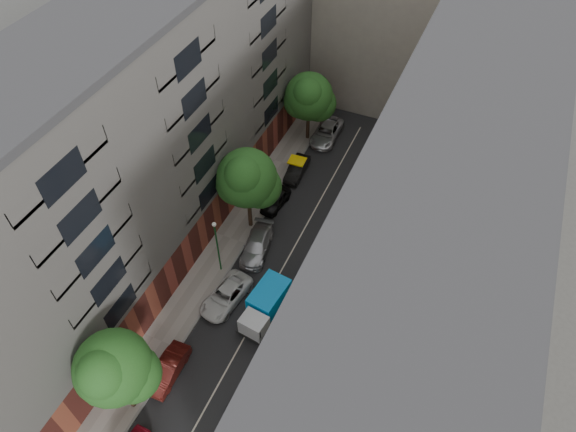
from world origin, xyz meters
The scene contains 23 objects.
ground centered at (0.00, 0.00, 0.00)m, with size 120.00×120.00×0.00m, color #4C4C49.
road_surface centered at (0.00, 0.00, 0.01)m, with size 8.00×44.00×0.02m, color black.
sidewalk_left centered at (-5.50, 0.00, 0.07)m, with size 3.00×44.00×0.15m, color gray.
sidewalk_right centered at (5.50, 0.00, 0.07)m, with size 3.00×44.00×0.15m, color gray.
building_left centered at (-11.00, 0.00, 10.00)m, with size 8.00×44.00×20.00m, color #52504C.
building_right centered at (11.00, 0.00, 10.00)m, with size 8.00×44.00×20.00m, color tan.
building_endcap centered at (0.00, 28.00, 9.00)m, with size 18.00×12.00×18.00m, color gray.
tarp_truck centered at (0.60, -5.71, 1.31)m, with size 2.57×5.34×2.37m.
car_left_1 centered at (-3.60, -12.90, 0.69)m, with size 1.47×4.21×1.39m, color #4B130F.
car_left_2 centered at (-2.80, -5.80, 0.69)m, with size 2.28×4.94×1.37m, color silver.
car_left_3 centered at (-2.80, -0.21, 0.73)m, with size 2.05×5.04×1.46m, color #B2B2B7.
car_left_4 centered at (-3.60, 5.40, 0.66)m, with size 1.55×3.85×1.31m, color black.
car_left_5 centered at (-3.45, 10.10, 0.69)m, with size 1.46×4.19×1.38m, color black.
car_left_6 centered at (-2.80, 16.60, 0.75)m, with size 2.49×5.41×1.50m, color #BABABF.
car_right_1 centered at (2.80, -8.80, 0.71)m, with size 1.98×4.88×1.42m, color slate.
car_right_2 centered at (2.80, -4.58, 0.73)m, with size 1.72×4.27×1.45m, color black.
car_right_3 centered at (2.80, 3.17, 0.65)m, with size 1.37×3.92×1.29m, color silver.
car_right_4 centered at (3.60, 9.80, 0.75)m, with size 2.50×5.42×1.51m, color slate.
tree_near centered at (-4.50, -15.97, 5.56)m, with size 5.08×4.78×8.12m.
tree_mid centered at (-4.50, 2.04, 5.76)m, with size 5.32×5.05×8.45m.
tree_far centered at (-4.51, 15.61, 5.17)m, with size 5.13×4.84×7.66m.
lamp_post centered at (-4.65, -3.31, 3.78)m, with size 0.36×0.36×5.80m.
pedestrian centered at (6.40, 2.50, 0.97)m, with size 0.60×0.39×1.64m, color black.
Camera 1 is at (10.80, -24.59, 34.85)m, focal length 32.00 mm.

